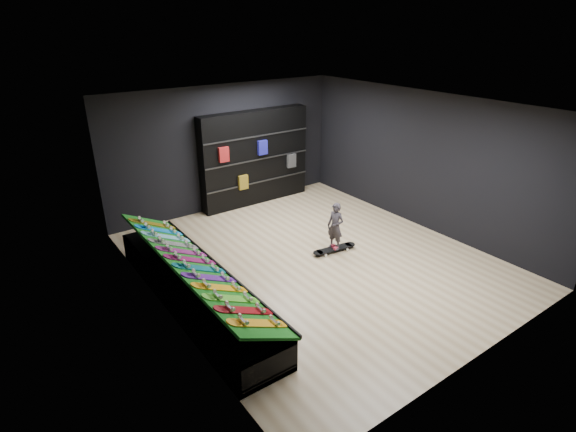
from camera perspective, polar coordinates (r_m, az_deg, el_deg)
floor at (r=8.91m, az=3.38°, el=-5.57°), size 6.00×7.00×0.01m
ceiling at (r=7.89m, az=3.91°, el=13.81°), size 6.00×7.00×0.01m
wall_back at (r=11.08m, az=-7.97°, el=8.57°), size 6.00×0.02×3.00m
wall_front at (r=6.23m, az=24.43°, el=-5.82°), size 6.00×0.02×3.00m
wall_left at (r=6.92m, az=-16.07°, el=-1.60°), size 0.02×7.00×3.00m
wall_right at (r=10.36m, az=16.72°, el=6.72°), size 0.02×7.00×3.00m
display_rack at (r=7.65m, az=-11.84°, el=-9.27°), size 0.90×4.50×0.50m
turf_ramp at (r=7.43m, az=-11.78°, el=-6.17°), size 0.92×4.50×0.46m
back_shelving at (r=11.36m, az=-4.23°, el=7.39°), size 2.93×0.34×2.35m
floor_skateboard at (r=9.21m, az=5.90°, el=-4.28°), size 1.00×0.35×0.09m
child at (r=9.06m, az=5.99°, el=-2.41°), size 0.21×0.25×0.58m
display_board_0 at (r=5.99m, az=-3.83°, el=-13.42°), size 0.93×0.22×0.50m
display_board_1 at (r=6.23m, az=-5.56°, el=-11.83°), size 0.93×0.22×0.50m
display_board_2 at (r=6.48m, az=-7.14°, el=-10.35°), size 0.93×0.22×0.50m
display_board_3 at (r=6.74m, az=-8.59°, el=-8.98°), size 0.93×0.22×0.50m
display_board_4 at (r=7.01m, az=-9.91°, el=-7.70°), size 0.93×0.22×0.50m
display_board_5 at (r=7.28m, az=-11.14°, el=-6.52°), size 0.93×0.22×0.50m
display_board_6 at (r=7.56m, az=-12.26°, el=-5.42°), size 0.93×0.22×0.50m
display_board_7 at (r=7.84m, az=-13.31°, el=-4.40°), size 0.93×0.22×0.50m
display_board_8 at (r=8.13m, az=-14.27°, el=-3.44°), size 0.93×0.22×0.50m
display_board_9 at (r=8.43m, az=-15.17°, el=-2.56°), size 0.93×0.22×0.50m
display_board_10 at (r=8.72m, az=-16.01°, el=-1.73°), size 0.93×0.22×0.50m
display_board_11 at (r=9.02m, az=-16.79°, el=-0.96°), size 0.93×0.22×0.50m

